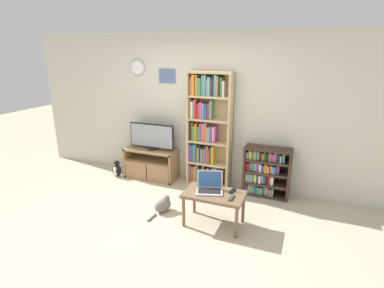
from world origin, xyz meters
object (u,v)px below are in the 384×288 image
Objects in this scene: remote_far_from_laptop at (232,191)px; tv_stand at (151,163)px; bookshelf_short at (265,171)px; coffee_table at (214,197)px; penguin_figurine at (117,169)px; remote_near_laptop at (232,198)px; bookshelf_tall at (207,132)px; laptop at (210,186)px; cat at (163,205)px; television at (152,136)px.

tv_stand is at bearing 160.04° from remote_far_from_laptop.
bookshelf_short reaches higher than tv_stand.
bookshelf_short reaches higher than coffee_table.
tv_stand reaches higher than penguin_figurine.
coffee_table is 0.27m from remote_near_laptop.
bookshelf_tall is 1.31m from laptop.
remote_near_laptop is at bearing 19.71° from cat.
bookshelf_tall is 12.01× the size of remote_far_from_laptop.
tv_stand is 6.00× the size of remote_near_laptop.
penguin_figurine is at bearing -164.29° from tv_stand.
bookshelf_short is at bearing -1.76° from bookshelf_tall.
television is 2.16m from remote_near_laptop.
remote_near_laptop is at bearing -32.15° from tv_stand.
bookshelf_short is 1.26m from remote_near_laptop.
laptop is 2.34m from penguin_figurine.
television is 1.82m from laptop.
coffee_table is 0.16m from laptop.
television is at bearing -174.06° from bookshelf_tall.
television is at bearing 15.90° from penguin_figurine.
tv_stand is at bearing 153.26° from cat.
penguin_figurine is (-0.68, -0.19, -0.66)m from television.
bookshelf_tall is (1.05, 0.12, 0.69)m from tv_stand.
remote_near_laptop is (0.25, -0.07, 0.07)m from coffee_table.
tv_stand is 2.07m from bookshelf_short.
laptop is 0.31m from remote_far_from_laptop.
bookshelf_short is 5.05× the size of remote_near_laptop.
bookshelf_short is at bearing 82.85° from remote_far_from_laptop.
television is at bearing 151.70° from cat.
penguin_figurine is (-1.42, 0.84, 0.04)m from cat.
bookshelf_tall reaches higher than remote_far_from_laptop.
television reaches higher than remote_far_from_laptop.
bookshelf_short reaches higher than penguin_figurine.
cat is (-1.30, -1.11, -0.31)m from bookshelf_short.
bookshelf_short is (2.03, 0.07, -0.39)m from television.
television is 1.07× the size of coffee_table.
cat is (-1.06, 0.12, -0.38)m from remote_near_laptop.
remote_far_from_laptop is at bearing -27.93° from tv_stand.
laptop is at bearing 150.91° from coffee_table.
tv_stand is 5.91× the size of remote_far_from_laptop.
tv_stand is at bearing 128.37° from laptop.
television is at bearing 159.27° from remote_far_from_laptop.
bookshelf_short is 1.74m from cat.
remote_near_laptop is 0.51× the size of penguin_figurine.
laptop is at bearing -154.91° from remote_far_from_laptop.
bookshelf_tall is 4.77× the size of laptop.
laptop is 0.84m from cat.
remote_far_from_laptop is (0.21, 0.14, 0.07)m from coffee_table.
penguin_figurine is at bearing -18.37° from remote_near_laptop.
bookshelf_short is (1.02, -0.03, -0.56)m from bookshelf_tall.
tv_stand is 2.03m from remote_far_from_laptop.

